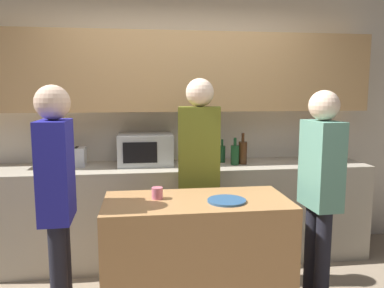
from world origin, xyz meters
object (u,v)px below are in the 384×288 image
plate_on_island (227,201)px  cup_0 (157,193)px  potted_plant (316,141)px  bottle_0 (222,154)px  microwave (145,149)px  bottle_1 (235,154)px  person_left (57,191)px  bottle_2 (243,152)px  toaster (71,157)px  person_center (320,183)px  person_right (200,163)px

plate_on_island → cup_0: size_ratio=3.25×
potted_plant → bottle_0: size_ratio=1.69×
microwave → bottle_1: 0.87m
bottle_1 → person_left: 1.79m
bottle_2 → bottle_1: bearing=-166.8°
toaster → person_center: size_ratio=0.16×
toaster → person_left: 1.19m
potted_plant → person_right: 1.44m
person_left → bottle_2: bearing=123.5°
microwave → person_center: (1.25, -1.10, -0.10)m
toaster → potted_plant: 2.45m
microwave → bottle_0: size_ratio=2.22×
toaster → cup_0: bearing=-55.0°
microwave → bottle_2: bottle_2 is taller
person_left → cup_0: bearing=95.4°
microwave → bottle_2: bearing=-5.6°
microwave → toaster: bearing=179.9°
cup_0 → person_right: size_ratio=0.05×
potted_plant → person_center: person_center is taller
person_left → person_center: 1.83m
bottle_0 → person_right: 0.69m
bottle_1 → person_center: 1.07m
plate_on_island → potted_plant: bearing=45.2°
plate_on_island → toaster: bearing=135.0°
toaster → potted_plant: size_ratio=0.66×
toaster → person_left: size_ratio=0.15×
plate_on_island → microwave: bearing=113.3°
bottle_1 → bottle_2: bottle_2 is taller
person_center → person_left: bearing=89.7°
potted_plant → bottle_2: size_ratio=1.29×
person_right → person_left: bearing=40.7°
toaster → potted_plant: bearing=-0.0°
bottle_1 → person_center: person_center is taller
potted_plant → person_left: (-2.32, -1.18, -0.13)m
bottle_1 → bottle_2: (0.08, 0.02, 0.02)m
bottle_2 → person_center: (0.31, -1.01, -0.07)m
potted_plant → bottle_1: (-0.89, -0.11, -0.10)m
bottle_0 → person_right: size_ratio=0.13×
plate_on_island → person_center: person_center is taller
bottle_2 → plate_on_island: 1.22m
bottle_1 → microwave: bearing=172.6°
microwave → toaster: 0.70m
bottle_2 → plate_on_island: (-0.42, -1.13, -0.14)m
bottle_1 → person_right: bearing=-131.4°
toaster → bottle_2: bottle_2 is taller
person_right → toaster: bearing=-16.8°
person_right → potted_plant: bearing=-145.1°
bottle_2 → cup_0: bottle_2 is taller
bottle_0 → person_right: (-0.32, -0.61, 0.02)m
microwave → toaster: (-0.70, 0.00, -0.06)m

